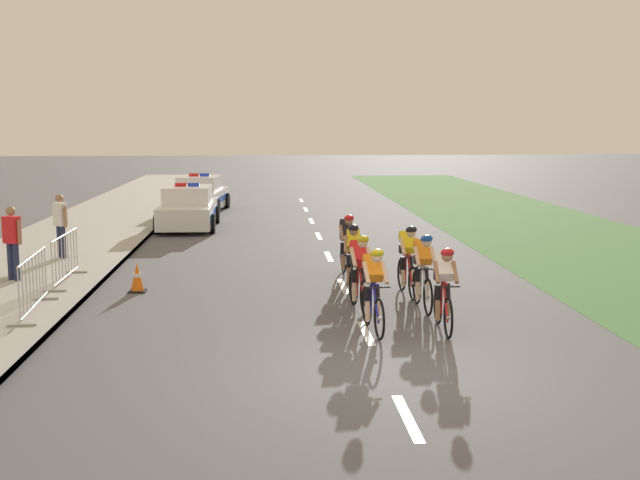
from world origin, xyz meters
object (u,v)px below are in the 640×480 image
Objects in this scene: cyclist_third at (359,271)px; spectator_middle at (12,238)px; police_car_second at (200,195)px; crowd_barrier_middle at (65,258)px; cyclist_seventh at (347,245)px; police_car_nearest at (188,209)px; traffic_cone_near at (137,278)px; cyclist_second at (444,287)px; cyclist_sixth at (408,259)px; crowd_barrier_front at (33,284)px; spectator_back at (60,221)px; cyclist_fourth at (423,270)px; cyclist_fifth at (353,257)px; cyclist_lead at (373,288)px.

spectator_middle is at bearing 158.39° from cyclist_third.
police_car_second reaches higher than crowd_barrier_middle.
crowd_barrier_middle is at bearing -174.05° from cyclist_seventh.
police_car_nearest is 1.89× the size of crowd_barrier_middle.
police_car_second is at bearing 78.62° from spectator_middle.
crowd_barrier_middle reaches higher than traffic_cone_near.
cyclist_second is 0.74× the size of crowd_barrier_middle.
cyclist_sixth is (1.18, 1.28, 0.00)m from cyclist_third.
cyclist_sixth is at bearing -10.90° from crowd_barrier_middle.
traffic_cone_near is (-5.88, 3.70, -0.48)m from cyclist_second.
crowd_barrier_front is at bearing -150.57° from cyclist_seventh.
traffic_cone_near is 0.38× the size of spectator_back.
spectator_back reaches higher than cyclist_seventh.
crowd_barrier_front is at bearing 168.72° from cyclist_second.
traffic_cone_near is at bearing 160.43° from cyclist_fourth.
spectator_back is at bearing 99.41° from crowd_barrier_front.
cyclist_third is 1.00× the size of cyclist_fifth.
spectator_middle is (-8.66, 1.68, 0.30)m from cyclist_sixth.
police_car_nearest is at bearing 112.55° from cyclist_fifth.
spectator_middle is at bearing 162.67° from traffic_cone_near.
cyclist_sixth is (1.12, -0.34, 0.00)m from cyclist_fifth.
cyclist_seventh is 1.03× the size of spectator_back.
crowd_barrier_front is 3.41m from spectator_middle.
cyclist_fourth and cyclist_seventh have the same top height.
crowd_barrier_middle is (-6.38, -0.67, -0.14)m from cyclist_seventh.
cyclist_second is 1.00× the size of cyclist_third.
cyclist_fourth is 1.30m from cyclist_sixth.
crowd_barrier_front is (-6.15, -0.15, -0.14)m from cyclist_third.
cyclist_fifth is 0.74× the size of crowd_barrier_middle.
traffic_cone_near is 4.72m from spectator_back.
police_car_second is at bearing 77.31° from spectator_back.
police_car_second is at bearing 103.09° from cyclist_lead.
cyclist_second is 0.74× the size of crowd_barrier_front.
spectator_middle reaches higher than crowd_barrier_middle.
traffic_cone_near is at bearing 155.82° from cyclist_third.
spectator_back reaches higher than cyclist_third.
police_car_second is at bearing 84.70° from crowd_barrier_front.
spectator_back is (-8.41, 5.96, 0.30)m from cyclist_fourth.
spectator_middle reaches higher than cyclist_fourth.
police_car_second is (-0.00, 5.29, 0.00)m from police_car_nearest.
cyclist_sixth is at bearing 68.59° from cyclist_lead.
cyclist_third is 0.38× the size of police_car_second.
cyclist_second and cyclist_seventh have the same top height.
cyclist_fourth reaches higher than traffic_cone_near.
cyclist_second is 5.15m from cyclist_seventh.
cyclist_fourth is 10.31m from spectator_back.
cyclist_fifth reaches higher than crowd_barrier_front.
spectator_back is at bearing -102.69° from police_car_second.
police_car_second is (-4.60, 14.46, -0.11)m from cyclist_seventh.
crowd_barrier_front is at bearing -87.66° from crowd_barrier_middle.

